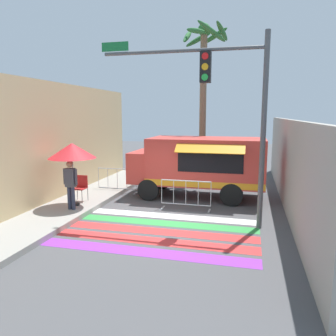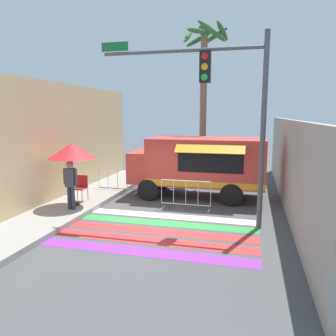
{
  "view_description": "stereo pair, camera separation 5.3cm",
  "coord_description": "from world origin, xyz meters",
  "px_view_note": "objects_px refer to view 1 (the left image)",
  "views": [
    {
      "loc": [
        2.81,
        -10.11,
        3.48
      ],
      "look_at": [
        -0.31,
        2.26,
        1.38
      ],
      "focal_mm": 35.0,
      "sensor_mm": 36.0,
      "label": 1
    },
    {
      "loc": [
        2.86,
        -10.1,
        3.48
      ],
      "look_at": [
        -0.31,
        2.26,
        1.38
      ],
      "focal_mm": 35.0,
      "sensor_mm": 36.0,
      "label": 2
    }
  ],
  "objects_px": {
    "palm_tree": "(204,74)",
    "folding_chair": "(81,186)",
    "vendor_person": "(70,182)",
    "barricade_front": "(186,195)",
    "traffic_signal_pole": "(227,96)",
    "barricade_side": "(117,181)",
    "food_truck": "(196,162)",
    "patio_umbrella": "(72,151)"
  },
  "relations": [
    {
      "from": "palm_tree",
      "to": "folding_chair",
      "type": "bearing_deg",
      "value": -125.28
    },
    {
      "from": "vendor_person",
      "to": "palm_tree",
      "type": "xyz_separation_m",
      "value": [
        3.66,
        6.65,
        4.3
      ]
    },
    {
      "from": "folding_chair",
      "to": "vendor_person",
      "type": "height_order",
      "value": "vendor_person"
    },
    {
      "from": "barricade_front",
      "to": "palm_tree",
      "type": "relative_size",
      "value": 0.24
    },
    {
      "from": "traffic_signal_pole",
      "to": "barricade_side",
      "type": "height_order",
      "value": "traffic_signal_pole"
    },
    {
      "from": "barricade_side",
      "to": "traffic_signal_pole",
      "type": "bearing_deg",
      "value": -33.02
    },
    {
      "from": "food_truck",
      "to": "barricade_side",
      "type": "bearing_deg",
      "value": -177.97
    },
    {
      "from": "food_truck",
      "to": "patio_umbrella",
      "type": "distance_m",
      "value": 5.08
    },
    {
      "from": "barricade_front",
      "to": "barricade_side",
      "type": "distance_m",
      "value": 3.96
    },
    {
      "from": "traffic_signal_pole",
      "to": "palm_tree",
      "type": "bearing_deg",
      "value": 104.11
    },
    {
      "from": "patio_umbrella",
      "to": "barricade_side",
      "type": "relative_size",
      "value": 1.24
    },
    {
      "from": "traffic_signal_pole",
      "to": "vendor_person",
      "type": "bearing_deg",
      "value": -178.48
    },
    {
      "from": "patio_umbrella",
      "to": "vendor_person",
      "type": "distance_m",
      "value": 1.15
    },
    {
      "from": "patio_umbrella",
      "to": "barricade_front",
      "type": "relative_size",
      "value": 1.23
    },
    {
      "from": "food_truck",
      "to": "patio_umbrella",
      "type": "xyz_separation_m",
      "value": [
        -4.03,
        -3.01,
        0.7
      ]
    },
    {
      "from": "traffic_signal_pole",
      "to": "patio_umbrella",
      "type": "distance_m",
      "value": 5.78
    },
    {
      "from": "food_truck",
      "to": "barricade_front",
      "type": "xyz_separation_m",
      "value": [
        -0.06,
        -2.0,
        -0.94
      ]
    },
    {
      "from": "patio_umbrella",
      "to": "barricade_front",
      "type": "bearing_deg",
      "value": 14.32
    },
    {
      "from": "folding_chair",
      "to": "vendor_person",
      "type": "bearing_deg",
      "value": -68.53
    },
    {
      "from": "vendor_person",
      "to": "barricade_side",
      "type": "xyz_separation_m",
      "value": [
        0.3,
        3.38,
        -0.62
      ]
    },
    {
      "from": "palm_tree",
      "to": "vendor_person",
      "type": "bearing_deg",
      "value": -118.79
    },
    {
      "from": "food_truck",
      "to": "palm_tree",
      "type": "relative_size",
      "value": 0.71
    },
    {
      "from": "folding_chair",
      "to": "barricade_side",
      "type": "relative_size",
      "value": 0.53
    },
    {
      "from": "patio_umbrella",
      "to": "vendor_person",
      "type": "relative_size",
      "value": 1.33
    },
    {
      "from": "folding_chair",
      "to": "vendor_person",
      "type": "relative_size",
      "value": 0.57
    },
    {
      "from": "patio_umbrella",
      "to": "folding_chair",
      "type": "distance_m",
      "value": 1.55
    },
    {
      "from": "vendor_person",
      "to": "barricade_side",
      "type": "distance_m",
      "value": 3.45
    },
    {
      "from": "barricade_side",
      "to": "palm_tree",
      "type": "distance_m",
      "value": 6.79
    },
    {
      "from": "vendor_person",
      "to": "barricade_front",
      "type": "xyz_separation_m",
      "value": [
        3.79,
        1.51,
        -0.62
      ]
    },
    {
      "from": "patio_umbrella",
      "to": "barricade_side",
      "type": "distance_m",
      "value": 3.35
    },
    {
      "from": "palm_tree",
      "to": "barricade_front",
      "type": "bearing_deg",
      "value": -88.47
    },
    {
      "from": "palm_tree",
      "to": "patio_umbrella",
      "type": "bearing_deg",
      "value": -121.92
    },
    {
      "from": "barricade_front",
      "to": "traffic_signal_pole",
      "type": "bearing_deg",
      "value": -42.44
    },
    {
      "from": "barricade_front",
      "to": "barricade_side",
      "type": "height_order",
      "value": "same"
    },
    {
      "from": "patio_umbrella",
      "to": "folding_chair",
      "type": "xyz_separation_m",
      "value": [
        -0.08,
        0.63,
        -1.41
      ]
    },
    {
      "from": "barricade_front",
      "to": "barricade_side",
      "type": "bearing_deg",
      "value": 151.8
    },
    {
      "from": "traffic_signal_pole",
      "to": "folding_chair",
      "type": "height_order",
      "value": "traffic_signal_pole"
    },
    {
      "from": "vendor_person",
      "to": "folding_chair",
      "type": "bearing_deg",
      "value": 99.17
    },
    {
      "from": "food_truck",
      "to": "vendor_person",
      "type": "xyz_separation_m",
      "value": [
        -3.85,
        -3.51,
        -0.32
      ]
    },
    {
      "from": "folding_chair",
      "to": "barricade_front",
      "type": "distance_m",
      "value": 4.07
    },
    {
      "from": "vendor_person",
      "to": "barricade_front",
      "type": "bearing_deg",
      "value": 18.16
    },
    {
      "from": "barricade_front",
      "to": "palm_tree",
      "type": "height_order",
      "value": "palm_tree"
    }
  ]
}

